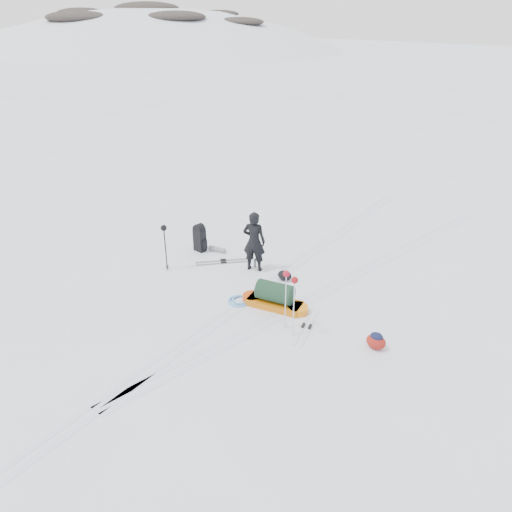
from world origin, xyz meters
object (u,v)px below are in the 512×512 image
at_px(skier, 254,241).
at_px(pulk_sled, 275,298).
at_px(ski_poles_black, 164,233).
at_px(expedition_rucksack, 202,239).

relative_size(skier, pulk_sled, 0.97).
bearing_deg(ski_poles_black, pulk_sled, -1.65).
bearing_deg(expedition_rucksack, skier, 4.14).
relative_size(pulk_sled, expedition_rucksack, 1.98).
xyz_separation_m(skier, pulk_sled, (1.61, -1.16, -0.61)).
xyz_separation_m(skier, expedition_rucksack, (-1.96, -0.06, -0.46)).
bearing_deg(ski_poles_black, skier, 31.70).
xyz_separation_m(pulk_sled, expedition_rucksack, (-3.57, 1.10, 0.15)).
distance_m(expedition_rucksack, ski_poles_black, 1.63).
xyz_separation_m(skier, ski_poles_black, (-1.86, -1.53, 0.24)).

